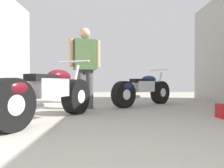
{
  "coord_description": "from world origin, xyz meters",
  "views": [
    {
      "loc": [
        -0.16,
        -0.49,
        0.57
      ],
      "look_at": [
        -0.08,
        3.39,
        0.53
      ],
      "focal_mm": 31.97,
      "sensor_mm": 36.0,
      "label": 1
    }
  ],
  "objects": [
    {
      "name": "mechanic_with_helmet",
      "position": [
        -0.84,
        5.02,
        1.03
      ],
      "size": [
        0.29,
        0.68,
        1.73
      ],
      "color": "#4C4C4C",
      "rests_on": "ground_plane"
    },
    {
      "name": "mechanic_in_blue",
      "position": [
        -0.65,
        3.7,
        0.96
      ],
      "size": [
        0.67,
        0.39,
        1.7
      ],
      "color": "#4C4C4C",
      "rests_on": "ground_plane"
    },
    {
      "name": "motorcycle_maroon_cruiser",
      "position": [
        -1.02,
        2.4,
        0.39
      ],
      "size": [
        1.02,
        1.93,
        0.94
      ],
      "color": "black",
      "rests_on": "ground_plane"
    },
    {
      "name": "motorcycle_black_naked",
      "position": [
        0.66,
        4.28,
        0.38
      ],
      "size": [
        1.6,
        1.37,
        0.9
      ],
      "color": "black",
      "rests_on": "ground_plane"
    },
    {
      "name": "ground_plane",
      "position": [
        0.0,
        3.1,
        0.0
      ],
      "size": [
        14.9,
        14.9,
        0.0
      ],
      "primitive_type": "plane",
      "color": "#9E998E"
    }
  ]
}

